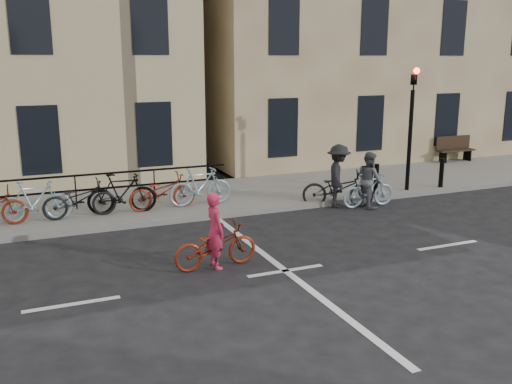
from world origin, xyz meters
name	(u,v)px	position (x,y,z in m)	size (l,w,h in m)	color
ground	(285,271)	(0.00, 0.00, 0.00)	(120.00, 120.00, 0.00)	black
sidewalk	(49,213)	(-4.00, 6.00, 0.07)	(46.00, 4.00, 0.15)	slate
building_east	(343,9)	(9.00, 13.00, 6.15)	(14.00, 10.00, 12.00)	#9D805F
traffic_light	(412,114)	(6.20, 4.34, 2.45)	(0.18, 0.30, 3.90)	black
bollard_east	(376,179)	(5.00, 4.25, 0.60)	(0.14, 0.14, 0.90)	black
bollard_west	(441,173)	(7.40, 4.25, 0.60)	(0.14, 0.14, 0.90)	black
bench	(454,148)	(11.00, 7.73, 0.67)	(1.60, 0.41, 0.97)	black
parked_bikes	(55,200)	(-3.87, 5.04, 0.65)	(9.35, 1.23, 1.05)	black
cyclist_pink	(215,242)	(-1.18, 0.73, 0.53)	(1.74, 0.69, 1.53)	maroon
cyclist_grey	(369,185)	(4.27, 3.53, 0.63)	(1.62, 0.77, 1.56)	#8CA6B8
cyclist_dark	(338,183)	(3.50, 3.90, 0.69)	(2.07, 1.49, 1.76)	black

